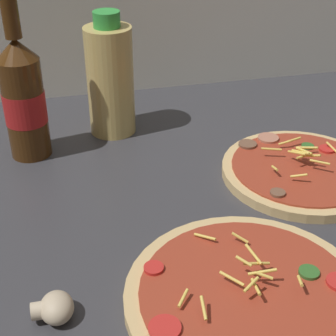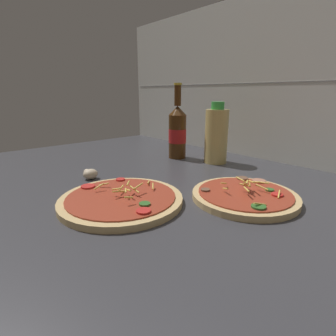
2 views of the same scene
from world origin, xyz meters
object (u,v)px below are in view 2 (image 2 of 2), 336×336
object	(u,v)px
mushroom_left	(90,174)
pizza_near	(121,199)
pizza_far	(245,195)
beer_bottle	(177,131)
oil_bottle	(216,135)

from	to	relation	value
mushroom_left	pizza_near	bearing A→B (deg)	-6.98
pizza_near	mushroom_left	size ratio (longest dim) A/B	6.18
pizza_far	beer_bottle	distance (cm)	44.54
pizza_far	beer_bottle	size ratio (longest dim) A/B	0.89
pizza_near	beer_bottle	size ratio (longest dim) A/B	1.01
beer_bottle	mushroom_left	xyz separation A→B (cm)	(2.16, -36.82, -8.60)
pizza_near	beer_bottle	bearing A→B (deg)	120.35
pizza_far	mushroom_left	distance (cm)	43.22
pizza_near	mushroom_left	world-z (taller)	pizza_near
pizza_far	mushroom_left	bearing A→B (deg)	-152.01
pizza_near	pizza_far	size ratio (longest dim) A/B	1.14
oil_bottle	mushroom_left	xyz separation A→B (cm)	(-12.12, -41.99, -8.23)
pizza_near	oil_bottle	distance (cm)	46.26
pizza_far	pizza_near	bearing A→B (deg)	-127.09
mushroom_left	beer_bottle	bearing A→B (deg)	93.35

